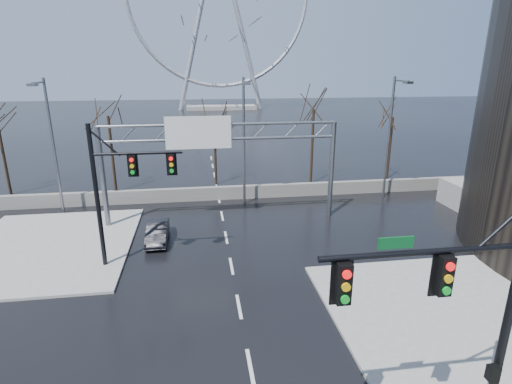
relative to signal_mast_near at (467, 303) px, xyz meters
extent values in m
plane|color=black|center=(-5.14, 4.04, -4.87)|extent=(260.00, 260.00, 0.00)
cube|color=gray|center=(4.86, 6.04, -4.80)|extent=(12.00, 10.00, 0.15)
cube|color=gray|center=(-16.14, 16.04, -4.80)|extent=(10.00, 12.00, 0.15)
cube|color=slate|center=(-5.14, 24.04, -4.32)|extent=(52.00, 0.50, 1.10)
cylinder|color=black|center=(1.36, 0.04, -0.87)|extent=(0.24, 0.24, 8.00)
cylinder|color=black|center=(-1.34, 0.04, 1.53)|extent=(5.40, 0.16, 0.16)
cube|color=black|center=(-0.84, -0.11, 0.93)|extent=(0.35, 0.28, 1.05)
cube|color=black|center=(-3.44, -0.11, 0.93)|extent=(0.35, 0.28, 1.05)
cylinder|color=black|center=(-12.14, 13.04, -0.87)|extent=(0.24, 0.24, 8.00)
cylinder|color=black|center=(-9.84, 13.04, 1.53)|extent=(4.60, 0.16, 0.16)
cube|color=black|center=(-10.14, 12.89, 0.93)|extent=(0.35, 0.28, 1.05)
cube|color=black|center=(-8.14, 12.89, 0.93)|extent=(0.35, 0.28, 1.05)
cylinder|color=slate|center=(-13.14, 19.04, -1.37)|extent=(0.36, 0.36, 7.00)
cylinder|color=slate|center=(2.86, 19.04, -1.37)|extent=(0.36, 0.36, 7.00)
cylinder|color=slate|center=(-5.14, 19.04, 2.13)|extent=(16.00, 0.20, 0.20)
cylinder|color=slate|center=(-5.14, 19.04, 1.13)|extent=(16.00, 0.20, 0.20)
cube|color=#0A4C1F|center=(-6.64, 18.89, 1.63)|extent=(4.20, 0.10, 2.00)
cube|color=silver|center=(-6.64, 18.83, 1.63)|extent=(4.40, 0.02, 2.20)
cylinder|color=slate|center=(-17.14, 22.54, 0.13)|extent=(0.20, 0.20, 10.00)
cylinder|color=slate|center=(-17.14, 21.44, 4.83)|extent=(0.12, 2.20, 0.12)
cube|color=slate|center=(-17.14, 20.44, 4.73)|extent=(0.50, 0.70, 0.18)
cylinder|color=slate|center=(-3.14, 22.54, 0.13)|extent=(0.20, 0.20, 10.00)
cylinder|color=slate|center=(-3.14, 21.44, 4.83)|extent=(0.12, 2.20, 0.12)
cube|color=slate|center=(-3.14, 20.44, 4.73)|extent=(0.50, 0.70, 0.18)
cylinder|color=slate|center=(8.86, 22.54, 0.13)|extent=(0.20, 0.20, 10.00)
cylinder|color=slate|center=(8.86, 21.44, 4.83)|extent=(0.12, 2.20, 0.12)
cube|color=slate|center=(8.86, 20.44, 4.73)|extent=(0.50, 0.70, 0.18)
cylinder|color=black|center=(-23.14, 28.04, -1.72)|extent=(0.24, 0.24, 6.30)
cylinder|color=black|center=(-14.14, 27.54, -1.50)|extent=(0.24, 0.24, 6.75)
cylinder|color=black|center=(-5.14, 28.54, -1.95)|extent=(0.24, 0.24, 5.85)
cylinder|color=black|center=(3.86, 27.54, -1.36)|extent=(0.24, 0.24, 7.02)
cylinder|color=black|center=(11.86, 28.04, -1.81)|extent=(0.24, 0.24, 6.12)
cube|color=gray|center=(-0.14, 99.04, -4.37)|extent=(18.00, 6.00, 1.00)
cylinder|color=#B2B2B7|center=(-7.14, 99.04, 9.13)|extent=(8.28, 1.20, 28.82)
cylinder|color=#B2B2B7|center=(6.86, 99.04, 9.13)|extent=(8.28, 1.20, 28.82)
imported|color=black|center=(-9.52, 16.10, -4.26)|extent=(1.30, 3.70, 1.22)
camera|label=1|loc=(-6.73, -8.09, 5.84)|focal=28.00mm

